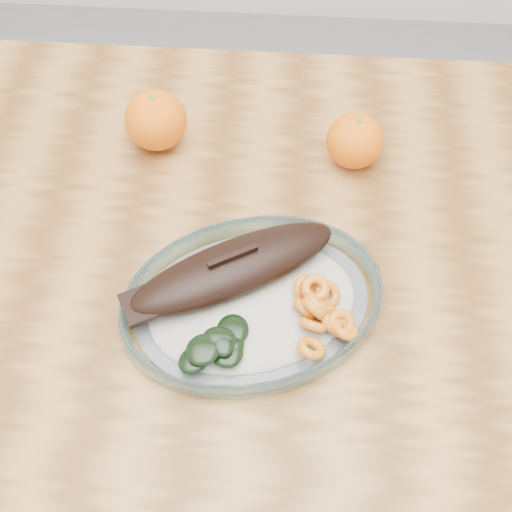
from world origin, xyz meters
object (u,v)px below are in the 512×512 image
orange_left (156,120)px  orange_right (355,141)px  dining_table (212,308)px  plated_meal (252,299)px

orange_left → orange_right: bearing=-3.3°
orange_right → orange_left: bearing=176.7°
dining_table → orange_right: (0.18, 0.19, 0.14)m
orange_left → orange_right: 0.27m
plated_meal → orange_right: 0.26m
orange_right → dining_table: bearing=-133.3°
plated_meal → orange_left: orange_left is taller
dining_table → orange_left: orange_left is taller
plated_meal → orange_right: size_ratio=9.11×
plated_meal → orange_left: (-0.15, 0.25, 0.02)m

